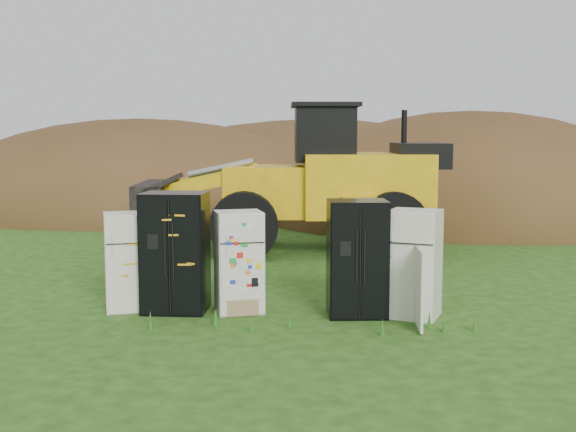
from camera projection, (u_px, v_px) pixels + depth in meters
name	position (u px, v px, depth m)	size (l,w,h in m)	color
ground	(274.00, 313.00, 11.82)	(120.00, 120.00, 0.00)	#1C4612
fridge_leftmost	(127.00, 261.00, 11.96)	(0.72, 0.69, 1.62)	silver
fridge_black_side	(175.00, 252.00, 11.84)	(1.03, 0.81, 1.97)	black
fridge_sticker	(239.00, 262.00, 11.83)	(0.74, 0.68, 1.66)	white
fridge_black_right	(357.00, 258.00, 11.58)	(0.93, 0.78, 1.87)	black
fridge_open_door	(414.00, 264.00, 11.51)	(0.78, 0.72, 1.72)	silver
wheel_loader	(287.00, 178.00, 17.68)	(7.52, 3.05, 3.64)	#E4B30F
dirt_mound_right	(468.00, 222.00, 23.63)	(13.39, 9.82, 7.24)	#462F16
dirt_mound_left	(140.00, 209.00, 27.42)	(16.20, 12.15, 6.87)	#462F16
dirt_mound_back	(316.00, 202.00, 30.49)	(18.93, 12.62, 6.93)	#462F16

